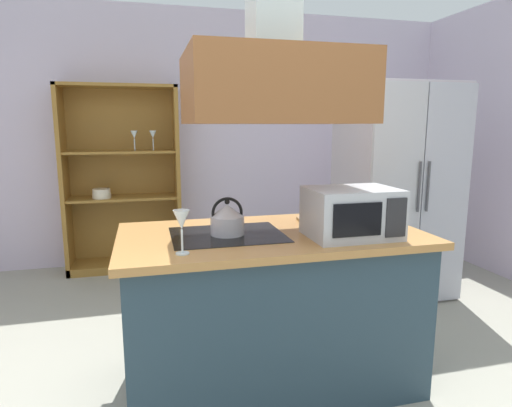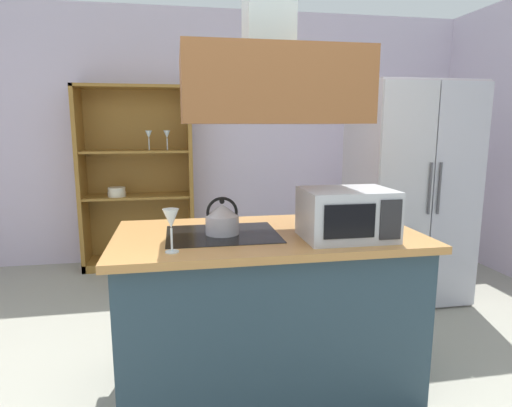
{
  "view_description": "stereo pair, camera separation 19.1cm",
  "coord_description": "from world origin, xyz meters",
  "views": [
    {
      "loc": [
        -0.46,
        -1.84,
        1.48
      ],
      "look_at": [
        0.2,
        0.75,
        1.0
      ],
      "focal_mm": 30.35,
      "sensor_mm": 36.0,
      "label": 1
    },
    {
      "loc": [
        -0.27,
        -1.88,
        1.48
      ],
      "look_at": [
        0.2,
        0.75,
        1.0
      ],
      "focal_mm": 30.35,
      "sensor_mm": 36.0,
      "label": 2
    }
  ],
  "objects": [
    {
      "name": "wall_back",
      "position": [
        0.0,
        3.0,
        1.35
      ],
      "size": [
        6.0,
        0.12,
        2.7
      ],
      "primitive_type": "cube",
      "color": "silver",
      "rests_on": "ground"
    },
    {
      "name": "kitchen_island",
      "position": [
        0.2,
        0.4,
        0.45
      ],
      "size": [
        1.66,
        0.89,
        0.9
      ],
      "color": "#293F4B",
      "rests_on": "ground"
    },
    {
      "name": "range_hood",
      "position": [
        0.2,
        0.4,
        1.78
      ],
      "size": [
        0.9,
        0.7,
        1.21
      ],
      "color": "brown"
    },
    {
      "name": "refrigerator",
      "position": [
        1.66,
        1.49,
        0.92
      ],
      "size": [
        0.9,
        0.78,
        1.83
      ],
      "color": "#BAB0B7",
      "rests_on": "ground"
    },
    {
      "name": "dish_cabinet",
      "position": [
        -0.69,
        2.79,
        0.83
      ],
      "size": [
        1.14,
        0.4,
        1.88
      ],
      "color": "olive",
      "rests_on": "ground"
    },
    {
      "name": "kettle",
      "position": [
        -0.05,
        0.4,
        0.99
      ],
      "size": [
        0.18,
        0.18,
        0.2
      ],
      "color": "#B4B0B8",
      "rests_on": "kitchen_island"
    },
    {
      "name": "cutting_board",
      "position": [
        0.6,
        0.54,
        0.91
      ],
      "size": [
        0.36,
        0.27,
        0.02
      ],
      "primitive_type": "cube",
      "rotation": [
        0.0,
        0.0,
        -0.11
      ],
      "color": "#A68154",
      "rests_on": "kitchen_island"
    },
    {
      "name": "microwave",
      "position": [
        0.59,
        0.2,
        1.03
      ],
      "size": [
        0.46,
        0.35,
        0.26
      ],
      "color": "#B7BABF",
      "rests_on": "kitchen_island"
    },
    {
      "name": "wine_glass_on_counter",
      "position": [
        -0.31,
        0.1,
        1.05
      ],
      "size": [
        0.08,
        0.08,
        0.21
      ],
      "color": "silver",
      "rests_on": "kitchen_island"
    }
  ]
}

